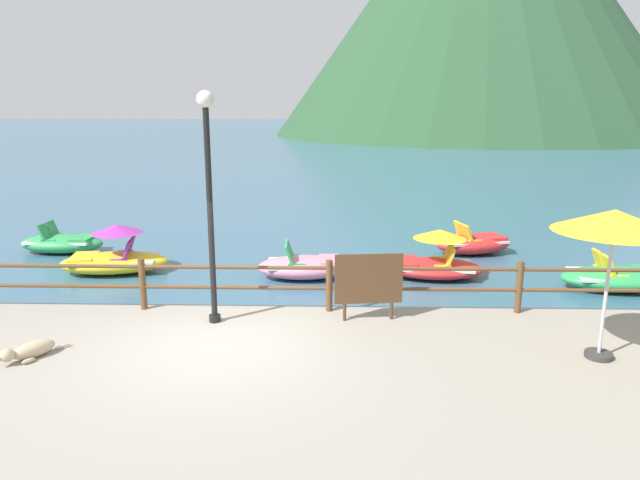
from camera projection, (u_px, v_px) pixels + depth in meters
name	position (u px, v px, depth m)	size (l,w,h in m)	color
ground_plane	(314.00, 153.00, 48.09)	(200.00, 200.00, 0.00)	#38607A
promenade_dock	(185.00, 433.00, 7.01)	(28.00, 8.00, 0.40)	gray
dock_railing	(235.00, 280.00, 10.47)	(23.92, 0.12, 0.95)	brown
lamp_post	(209.00, 187.00, 9.49)	(0.28, 0.28, 3.89)	black
sign_board	(369.00, 280.00, 9.94)	(1.18, 0.18, 1.19)	silver
beach_umbrella	(614.00, 223.00, 8.14)	(1.70, 1.70, 2.24)	#B2B2B7
dog_resting	(29.00, 351.00, 8.56)	(0.74, 0.87, 0.26)	tan
pedal_boat_0	(114.00, 257.00, 14.24)	(2.75, 1.67, 1.22)	yellow
pedal_boat_1	(305.00, 266.00, 13.83)	(2.28, 1.34, 0.86)	pink
pedal_boat_2	(474.00, 243.00, 16.05)	(2.35, 1.63, 0.88)	red
pedal_boat_3	(434.00, 262.00, 13.85)	(2.45, 1.51, 1.18)	red
pedal_boat_4	(62.00, 243.00, 16.18)	(2.34, 1.18, 0.85)	green
pedal_boat_5	(619.00, 278.00, 12.97)	(2.55, 1.32, 0.85)	green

